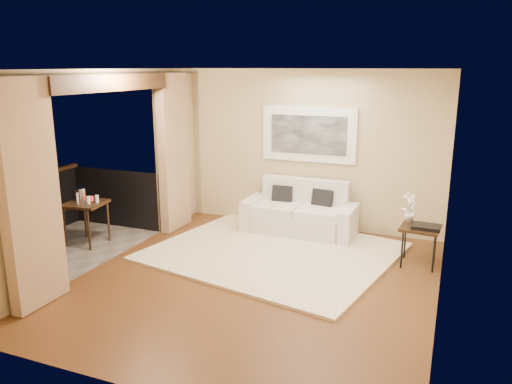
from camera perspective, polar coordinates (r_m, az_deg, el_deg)
The scene contains 18 objects.
floor at distance 6.65m, azimuth -0.04°, elevation -10.09°, with size 5.00×5.00×0.00m, color brown.
room_shell at distance 7.15m, azimuth -16.46°, elevation 11.89°, with size 5.00×6.40×5.00m.
balcony at distance 8.32m, azimuth -21.74°, elevation -4.77°, with size 1.81×2.60×1.17m.
curtains at distance 7.27m, azimuth -15.69°, elevation 2.55°, with size 0.16×4.80×2.64m.
artwork at distance 8.48m, azimuth 6.04°, elevation 6.55°, with size 1.62×0.07×0.92m.
rug at distance 7.58m, azimuth 2.00°, elevation -6.80°, with size 3.34×2.91×0.04m, color #F0E4C1.
sofa at distance 8.40m, azimuth 5.10°, elevation -2.62°, with size 1.86×0.83×0.89m.
side_table at distance 7.34m, azimuth 18.26°, elevation -4.21°, with size 0.56×0.56×0.57m.
tray at distance 7.25m, azimuth 18.87°, elevation -3.79°, with size 0.38×0.28×0.05m, color black.
orchid at distance 7.40m, azimuth 17.18°, elevation -1.66°, with size 0.24×0.16×0.46m, color white.
bistro_table at distance 8.24m, azimuth -18.91°, elevation -1.68°, with size 0.65×0.65×0.68m.
balcony_chair_far at distance 8.57m, azimuth -23.07°, elevation -1.65°, with size 0.51×0.52×0.97m.
balcony_chair_near at distance 7.89m, azimuth -24.11°, elevation -2.79°, with size 0.55×0.56×1.03m.
ice_bucket at distance 8.34m, azimuth -19.41°, elevation -0.23°, with size 0.18×0.18×0.20m, color white.
candle at distance 8.28m, azimuth -18.29°, elevation -0.71°, with size 0.06×0.06×0.07m, color red.
vase at distance 8.12m, azimuth -19.73°, elevation -0.71°, with size 0.04×0.04×0.18m, color silver.
glass_a at distance 8.10m, azimuth -18.63°, elevation -0.88°, with size 0.06×0.06×0.12m, color white.
glass_b at distance 8.12m, azimuth -17.73°, elevation -0.76°, with size 0.06×0.06×0.12m, color white.
Camera 1 is at (2.27, -5.63, 2.73)m, focal length 35.00 mm.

